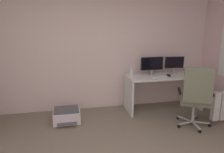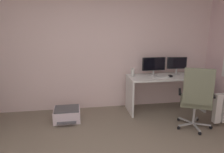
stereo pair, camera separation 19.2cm
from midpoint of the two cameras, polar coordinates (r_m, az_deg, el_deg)
wall_back at (r=4.54m, az=-4.68°, el=8.20°), size 5.35×0.10×2.73m
desk at (r=4.66m, az=15.31°, el=-2.18°), size 1.59×0.62×0.75m
monitor_main at (r=4.59m, az=12.27°, el=3.09°), size 0.49×0.18×0.38m
monitor_secondary at (r=4.80m, az=18.04°, el=3.19°), size 0.42×0.18×0.37m
keyboard at (r=4.47m, az=13.91°, el=-0.09°), size 0.35×0.15×0.02m
computer_mouse at (r=4.57m, az=16.53°, el=0.15°), size 0.07×0.11×0.03m
desktop_speaker at (r=4.42m, az=6.76°, el=1.08°), size 0.07×0.07×0.17m
office_chair at (r=3.93m, az=22.90°, el=-5.05°), size 0.67×0.71×1.13m
printer at (r=4.22m, az=-10.62°, el=-9.93°), size 0.50×0.51×0.25m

